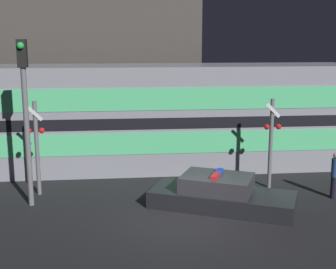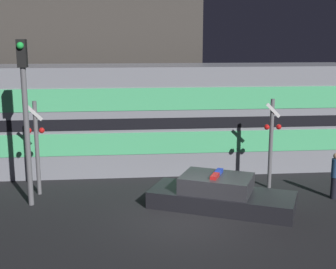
# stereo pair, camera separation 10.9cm
# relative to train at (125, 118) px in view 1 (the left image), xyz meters

# --- Properties ---
(ground_plane) EXTENTS (120.00, 120.00, 0.00)m
(ground_plane) POSITION_rel_train_xyz_m (1.87, -6.31, -2.26)
(ground_plane) COLOR black
(train) EXTENTS (19.80, 2.99, 4.53)m
(train) POSITION_rel_train_xyz_m (0.00, 0.00, 0.00)
(train) COLOR gray
(train) RESTS_ON ground_plane
(police_car) EXTENTS (5.16, 3.70, 1.24)m
(police_car) POSITION_rel_train_xyz_m (3.12, -5.22, -1.81)
(police_car) COLOR black
(police_car) RESTS_ON ground_plane
(pedestrian) EXTENTS (0.28, 0.28, 1.69)m
(pedestrian) POSITION_rel_train_xyz_m (7.38, -4.70, -1.40)
(pedestrian) COLOR black
(pedestrian) RESTS_ON ground_plane
(crossing_signal_near) EXTENTS (0.66, 0.32, 3.45)m
(crossing_signal_near) POSITION_rel_train_xyz_m (5.44, -3.30, -0.38)
(crossing_signal_near) COLOR slate
(crossing_signal_near) RESTS_ON ground_plane
(crossing_signal_far) EXTENTS (0.66, 0.32, 3.47)m
(crossing_signal_far) POSITION_rel_train_xyz_m (-3.25, -3.22, -0.37)
(crossing_signal_far) COLOR slate
(crossing_signal_far) RESTS_ON ground_plane
(traffic_light_corner) EXTENTS (0.30, 0.46, 5.63)m
(traffic_light_corner) POSITION_rel_train_xyz_m (-3.34, -4.32, 1.15)
(traffic_light_corner) COLOR slate
(traffic_light_corner) RESTS_ON ground_plane
(building_left) EXTENTS (10.84, 4.27, 7.85)m
(building_left) POSITION_rel_train_xyz_m (-1.41, 6.14, 1.66)
(building_left) COLOR #47423D
(building_left) RESTS_ON ground_plane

